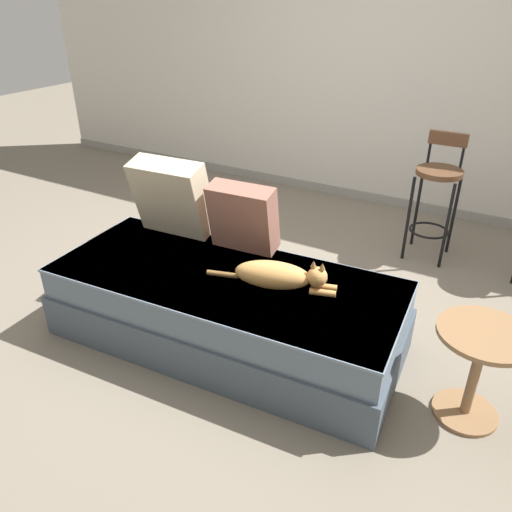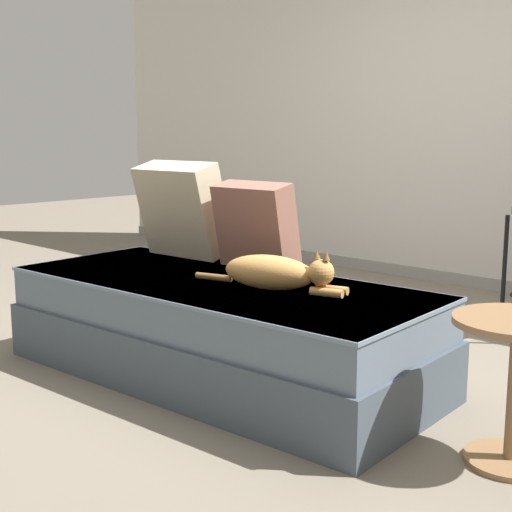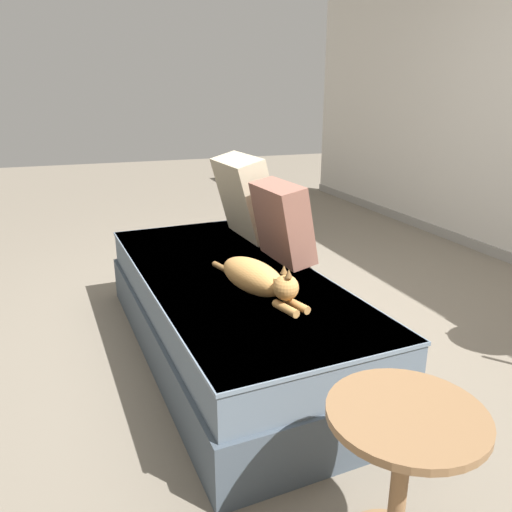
{
  "view_description": "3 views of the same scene",
  "coord_description": "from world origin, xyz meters",
  "px_view_note": "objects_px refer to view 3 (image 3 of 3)",
  "views": [
    {
      "loc": [
        1.37,
        -2.44,
        1.92
      ],
      "look_at": [
        0.15,
        -0.3,
        0.58
      ],
      "focal_mm": 35.0,
      "sensor_mm": 36.0,
      "label": 1
    },
    {
      "loc": [
        2.32,
        -2.59,
        1.13
      ],
      "look_at": [
        0.15,
        -0.3,
        0.58
      ],
      "focal_mm": 50.0,
      "sensor_mm": 36.0,
      "label": 2
    },
    {
      "loc": [
        2.31,
        -1.09,
        1.34
      ],
      "look_at": [
        0.15,
        -0.3,
        0.58
      ],
      "focal_mm": 35.0,
      "sensor_mm": 36.0,
      "label": 3
    }
  ],
  "objects_px": {
    "couch": "(229,311)",
    "throw_pillow_middle": "(282,222)",
    "side_table": "(401,465)",
    "throw_pillow_corner": "(245,197)",
    "cat": "(257,278)"
  },
  "relations": [
    {
      "from": "couch",
      "to": "cat",
      "type": "bearing_deg",
      "value": 6.92
    },
    {
      "from": "throw_pillow_corner",
      "to": "throw_pillow_middle",
      "type": "distance_m",
      "value": 0.52
    },
    {
      "from": "cat",
      "to": "throw_pillow_middle",
      "type": "bearing_deg",
      "value": 143.42
    },
    {
      "from": "throw_pillow_middle",
      "to": "cat",
      "type": "relative_size",
      "value": 0.59
    },
    {
      "from": "throw_pillow_middle",
      "to": "side_table",
      "type": "xyz_separation_m",
      "value": [
        1.45,
        -0.25,
        -0.34
      ]
    },
    {
      "from": "throw_pillow_corner",
      "to": "side_table",
      "type": "xyz_separation_m",
      "value": [
        1.96,
        -0.21,
        -0.38
      ]
    },
    {
      "from": "cat",
      "to": "throw_pillow_corner",
      "type": "bearing_deg",
      "value": 163.98
    },
    {
      "from": "couch",
      "to": "throw_pillow_corner",
      "type": "xyz_separation_m",
      "value": [
        -0.59,
        0.3,
        0.48
      ]
    },
    {
      "from": "throw_pillow_middle",
      "to": "side_table",
      "type": "bearing_deg",
      "value": -9.63
    },
    {
      "from": "couch",
      "to": "throw_pillow_corner",
      "type": "height_order",
      "value": "throw_pillow_corner"
    },
    {
      "from": "couch",
      "to": "throw_pillow_corner",
      "type": "relative_size",
      "value": 4.08
    },
    {
      "from": "couch",
      "to": "side_table",
      "type": "height_order",
      "value": "side_table"
    },
    {
      "from": "cat",
      "to": "side_table",
      "type": "bearing_deg",
      "value": 2.57
    },
    {
      "from": "throw_pillow_corner",
      "to": "throw_pillow_middle",
      "type": "xyz_separation_m",
      "value": [
        0.51,
        0.03,
        -0.04
      ]
    },
    {
      "from": "couch",
      "to": "throw_pillow_middle",
      "type": "relative_size",
      "value": 4.88
    }
  ]
}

